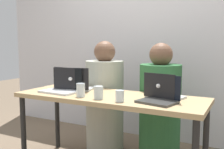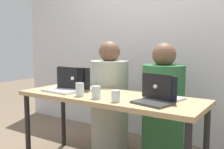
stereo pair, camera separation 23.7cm
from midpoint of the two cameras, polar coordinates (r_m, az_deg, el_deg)
name	(u,v)px [view 1 (the left image)]	position (r m, az deg, el deg)	size (l,w,h in m)	color
back_wall	(151,45)	(3.30, 6.45, 6.31)	(4.50, 0.10, 2.32)	silver
desk	(109,103)	(2.36, -3.58, -6.24)	(1.71, 0.61, 0.72)	tan
person_on_left	(105,101)	(2.96, -3.88, -5.85)	(0.43, 0.43, 1.21)	#B0B4A3
person_on_right	(160,108)	(2.69, 7.90, -7.37)	(0.47, 0.47, 1.19)	#2C6437
laptop_front_left	(63,87)	(2.57, -13.31, -2.61)	(0.37, 0.28, 0.23)	silver
laptop_back_left	(74,85)	(2.65, -10.82, -2.28)	(0.40, 0.32, 0.23)	silver
laptop_back_right	(163,93)	(2.21, 8.11, -4.04)	(0.33, 0.29, 0.22)	silver
laptop_front_right	(160,96)	(2.07, 7.13, -4.78)	(0.32, 0.28, 0.21)	#363635
water_glass_center	(98,93)	(2.19, -6.16, -4.13)	(0.08, 0.08, 0.11)	silver
water_glass_right	(120,97)	(2.07, -1.58, -4.89)	(0.07, 0.07, 0.09)	silver
water_glass_left	(81,91)	(2.30, -9.78, -3.57)	(0.07, 0.07, 0.12)	silver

